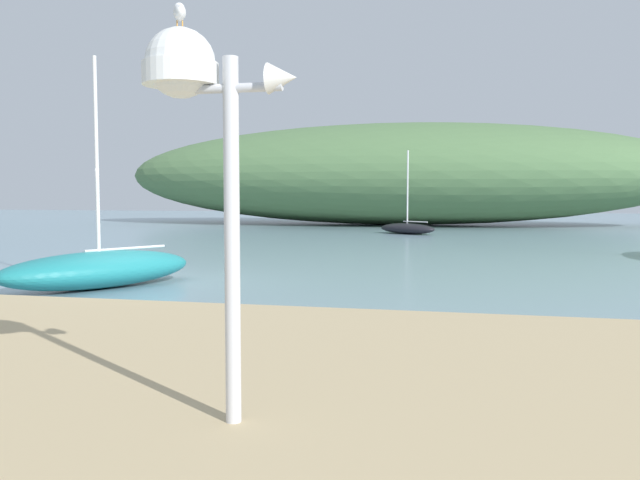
{
  "coord_description": "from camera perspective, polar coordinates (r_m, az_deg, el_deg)",
  "views": [
    {
      "loc": [
        7.08,
        -13.41,
        1.96
      ],
      "look_at": [
        3.37,
        2.79,
        0.8
      ],
      "focal_mm": 36.82,
      "sensor_mm": 36.0,
      "label": 1
    }
  ],
  "objects": [
    {
      "name": "ground_plane",
      "position": [
        15.29,
        -14.83,
        -3.52
      ],
      "size": [
        120.0,
        120.0,
        0.0
      ],
      "primitive_type": "plane",
      "color": "#7A99A8"
    },
    {
      "name": "distant_hill",
      "position": [
        43.02,
        6.66,
        5.69
      ],
      "size": [
        36.73,
        12.13,
        6.53
      ],
      "primitive_type": "ellipsoid",
      "color": "#517547",
      "rests_on": "ground"
    },
    {
      "name": "mast_structure",
      "position": [
        5.2,
        -10.95,
        12.38
      ],
      "size": [
        1.21,
        0.58,
        3.03
      ],
      "color": "silver",
      "rests_on": "beach_sand"
    },
    {
      "name": "seagull_on_radar",
      "position": [
        5.38,
        -12.11,
        18.84
      ],
      "size": [
        0.18,
        0.28,
        0.21
      ],
      "color": "orange",
      "rests_on": "mast_structure"
    },
    {
      "name": "sailboat_off_point",
      "position": [
        14.54,
        -18.63,
        -2.4
      ],
      "size": [
        3.47,
        4.52,
        4.81
      ],
      "color": "teal",
      "rests_on": "ground"
    },
    {
      "name": "sailboat_far_right",
      "position": [
        32.84,
        7.59,
        1.03
      ],
      "size": [
        3.32,
        2.65,
        4.13
      ],
      "color": "black",
      "rests_on": "ground"
    }
  ]
}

